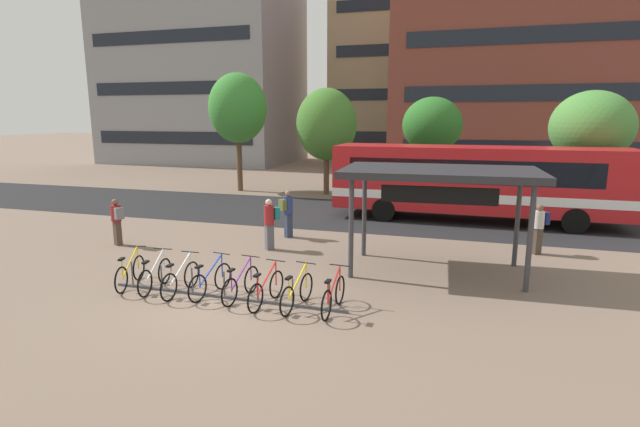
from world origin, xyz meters
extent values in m
plane|color=#7A6656|center=(0.00, 0.00, 0.00)|extent=(200.00, 200.00, 0.00)
cube|color=#232326|center=(0.00, 11.38, 0.00)|extent=(80.00, 7.20, 0.01)
cube|color=red|center=(5.93, 11.38, 1.85)|extent=(12.02, 2.66, 2.70)
cube|color=white|center=(5.93, 11.38, 1.20)|extent=(12.04, 2.68, 0.36)
cube|color=black|center=(11.38, 11.33, 2.98)|extent=(1.02, 2.30, 0.40)
cube|color=black|center=(11.91, 11.32, 2.12)|extent=(0.10, 2.19, 1.40)
cube|color=black|center=(5.64, 12.62, 2.25)|extent=(9.84, 0.15, 0.97)
cube|color=black|center=(5.62, 10.13, 2.25)|extent=(9.84, 0.15, 0.97)
cylinder|color=black|center=(9.66, 12.50, 0.50)|extent=(1.00, 0.31, 1.00)
cylinder|color=black|center=(9.64, 10.19, 0.50)|extent=(1.00, 0.31, 1.00)
cylinder|color=black|center=(2.22, 12.57, 0.50)|extent=(1.00, 0.31, 1.00)
cylinder|color=black|center=(2.20, 10.26, 0.50)|extent=(1.00, 0.31, 1.00)
cube|color=#47474C|center=(-0.10, 0.14, 0.03)|extent=(6.34, 0.14, 0.06)
cylinder|color=#47474C|center=(-2.82, 0.16, 0.35)|extent=(0.04, 0.04, 0.70)
cylinder|color=#47474C|center=(-1.92, 0.16, 0.35)|extent=(0.04, 0.04, 0.70)
cylinder|color=#47474C|center=(-1.01, 0.15, 0.35)|extent=(0.04, 0.04, 0.70)
cylinder|color=#47474C|center=(-0.10, 0.14, 0.35)|extent=(0.04, 0.04, 0.70)
cylinder|color=#47474C|center=(0.80, 0.13, 0.35)|extent=(0.04, 0.04, 0.70)
cylinder|color=#47474C|center=(1.71, 0.12, 0.35)|extent=(0.04, 0.04, 0.70)
cylinder|color=#47474C|center=(2.61, 0.12, 0.35)|extent=(0.04, 0.04, 0.70)
torus|color=black|center=(-3.02, 0.69, 0.35)|extent=(0.20, 0.70, 0.70)
torus|color=black|center=(-2.79, -0.30, 0.35)|extent=(0.20, 0.70, 0.70)
cube|color=yellow|center=(-2.91, 0.22, 0.67)|extent=(0.23, 0.90, 0.58)
cylinder|color=yellow|center=(-2.82, -0.20, 0.62)|extent=(0.04, 0.04, 0.55)
cube|color=black|center=(-2.82, -0.20, 0.88)|extent=(0.15, 0.24, 0.05)
cylinder|color=yellow|center=(-3.01, 0.67, 0.67)|extent=(0.04, 0.04, 0.65)
cylinder|color=black|center=(-3.01, 0.67, 0.98)|extent=(0.51, 0.14, 0.03)
torus|color=black|center=(-2.17, 0.66, 0.35)|extent=(0.13, 0.70, 0.70)
torus|color=black|center=(-2.05, -0.35, 0.35)|extent=(0.13, 0.70, 0.70)
cube|color=silver|center=(-2.11, 0.18, 0.67)|extent=(0.14, 0.92, 0.58)
cylinder|color=silver|center=(-2.06, -0.25, 0.62)|extent=(0.03, 0.03, 0.55)
cube|color=black|center=(-2.06, -0.25, 0.88)|extent=(0.12, 0.23, 0.05)
cylinder|color=silver|center=(-2.17, 0.64, 0.67)|extent=(0.04, 0.04, 0.65)
cylinder|color=black|center=(-2.17, 0.64, 0.98)|extent=(0.52, 0.09, 0.03)
torus|color=black|center=(-1.31, 0.61, 0.35)|extent=(0.05, 0.70, 0.70)
torus|color=black|center=(-1.32, -0.41, 0.35)|extent=(0.05, 0.70, 0.70)
cube|color=silver|center=(-1.31, 0.12, 0.67)|extent=(0.04, 0.92, 0.58)
cylinder|color=silver|center=(-1.32, -0.31, 0.62)|extent=(0.03, 0.03, 0.55)
cube|color=black|center=(-1.32, -0.31, 0.88)|extent=(0.10, 0.22, 0.05)
cylinder|color=silver|center=(-1.31, 0.59, 0.67)|extent=(0.03, 0.03, 0.65)
cylinder|color=black|center=(-1.31, 0.59, 0.98)|extent=(0.52, 0.03, 0.03)
torus|color=black|center=(-0.45, 0.72, 0.35)|extent=(0.15, 0.70, 0.70)
torus|color=black|center=(-0.60, -0.29, 0.35)|extent=(0.15, 0.70, 0.70)
cube|color=#1E3DB2|center=(-0.52, 0.23, 0.67)|extent=(0.17, 0.91, 0.58)
cylinder|color=#1E3DB2|center=(-0.59, -0.19, 0.62)|extent=(0.03, 0.03, 0.55)
cube|color=black|center=(-0.59, -0.19, 0.88)|extent=(0.13, 0.23, 0.05)
cylinder|color=#1E3DB2|center=(-0.45, 0.70, 0.67)|extent=(0.04, 0.04, 0.65)
cylinder|color=black|center=(-0.45, 0.70, 0.98)|extent=(0.52, 0.10, 0.03)
torus|color=black|center=(0.37, 0.70, 0.35)|extent=(0.11, 0.70, 0.70)
torus|color=black|center=(0.27, -0.31, 0.35)|extent=(0.11, 0.70, 0.70)
cube|color=#702893|center=(0.32, 0.22, 0.67)|extent=(0.12, 0.92, 0.58)
cylinder|color=#702893|center=(0.28, -0.21, 0.62)|extent=(0.03, 0.03, 0.55)
cube|color=black|center=(0.28, -0.21, 0.88)|extent=(0.12, 0.23, 0.05)
cylinder|color=#702893|center=(0.37, 0.68, 0.67)|extent=(0.04, 0.04, 0.65)
cylinder|color=black|center=(0.37, 0.68, 0.98)|extent=(0.52, 0.08, 0.03)
torus|color=black|center=(1.12, 0.54, 0.35)|extent=(0.12, 0.70, 0.70)
torus|color=black|center=(1.01, -0.47, 0.35)|extent=(0.12, 0.70, 0.70)
cube|color=red|center=(1.07, 0.06, 0.67)|extent=(0.13, 0.92, 0.58)
cylinder|color=red|center=(1.02, -0.37, 0.62)|extent=(0.03, 0.03, 0.55)
cube|color=black|center=(1.02, -0.37, 0.88)|extent=(0.12, 0.23, 0.05)
cylinder|color=red|center=(1.12, 0.52, 0.67)|extent=(0.04, 0.04, 0.65)
cylinder|color=black|center=(1.12, 0.52, 0.98)|extent=(0.52, 0.09, 0.03)
torus|color=black|center=(1.90, 0.57, 0.35)|extent=(0.13, 0.70, 0.70)
torus|color=black|center=(1.78, -0.44, 0.35)|extent=(0.13, 0.70, 0.70)
cube|color=yellow|center=(1.84, 0.09, 0.67)|extent=(0.14, 0.92, 0.58)
cylinder|color=yellow|center=(1.79, -0.34, 0.62)|extent=(0.03, 0.03, 0.55)
cube|color=black|center=(1.79, -0.34, 0.88)|extent=(0.13, 0.23, 0.05)
cylinder|color=yellow|center=(1.89, 0.56, 0.67)|extent=(0.04, 0.04, 0.65)
cylinder|color=black|center=(1.89, 0.56, 0.98)|extent=(0.52, 0.09, 0.03)
torus|color=black|center=(2.74, 0.61, 0.35)|extent=(0.08, 0.71, 0.70)
torus|color=black|center=(2.69, -0.40, 0.35)|extent=(0.08, 0.71, 0.70)
cube|color=red|center=(2.72, 0.12, 0.67)|extent=(0.07, 0.92, 0.58)
cylinder|color=red|center=(2.70, -0.30, 0.62)|extent=(0.03, 0.03, 0.55)
cube|color=black|center=(2.70, -0.30, 0.88)|extent=(0.11, 0.22, 0.05)
cylinder|color=red|center=(2.74, 0.59, 0.67)|extent=(0.03, 0.03, 0.65)
cylinder|color=black|center=(2.74, 0.59, 0.98)|extent=(0.52, 0.05, 0.03)
cylinder|color=#38383D|center=(2.53, 2.62, 1.41)|extent=(0.15, 0.15, 2.81)
cylinder|color=#38383D|center=(7.14, 2.81, 1.41)|extent=(0.15, 0.15, 2.81)
cylinder|color=#38383D|center=(2.44, 4.88, 1.41)|extent=(0.15, 0.15, 2.81)
cylinder|color=#38383D|center=(7.04, 5.07, 1.41)|extent=(0.15, 0.15, 2.81)
cube|color=#28282D|center=(4.79, 3.85, 2.91)|extent=(5.53, 3.29, 0.20)
cube|color=black|center=(4.84, 2.56, 2.46)|extent=(2.95, 0.20, 0.44)
cube|color=#47382D|center=(-6.11, 3.64, 0.43)|extent=(0.32, 0.30, 0.86)
cylinder|color=maroon|center=(-6.11, 3.64, 1.15)|extent=(0.46, 0.46, 0.57)
sphere|color=brown|center=(-6.11, 3.64, 1.54)|extent=(0.22, 0.22, 0.22)
cube|color=slate|center=(-5.88, 3.52, 1.17)|extent=(0.29, 0.33, 0.40)
cube|color=#565660|center=(-0.77, 4.63, 0.44)|extent=(0.32, 0.33, 0.88)
cylinder|color=maroon|center=(-0.77, 4.63, 1.20)|extent=(0.48, 0.48, 0.65)
sphere|color=beige|center=(-0.77, 4.63, 1.64)|extent=(0.22, 0.22, 0.22)
cube|color=#197075|center=(-0.60, 4.83, 1.23)|extent=(0.33, 0.32, 0.40)
cube|color=#2D3851|center=(-0.75, 6.43, 0.45)|extent=(0.31, 0.33, 0.91)
cylinder|color=navy|center=(-0.75, 6.43, 1.23)|extent=(0.47, 0.47, 0.64)
sphere|color=#936B4C|center=(-0.75, 6.43, 1.66)|extent=(0.22, 0.22, 0.22)
cube|color=#56602D|center=(-0.89, 6.21, 1.26)|extent=(0.33, 0.30, 0.40)
cube|color=#47382D|center=(7.85, 6.68, 0.44)|extent=(0.33, 0.32, 0.87)
cylinder|color=beige|center=(7.85, 6.68, 1.16)|extent=(0.48, 0.48, 0.56)
sphere|color=brown|center=(7.85, 6.68, 1.55)|extent=(0.22, 0.22, 0.22)
cube|color=navy|center=(8.05, 6.84, 1.18)|extent=(0.32, 0.33, 0.40)
cylinder|color=brown|center=(-2.21, 16.64, 1.14)|extent=(0.32, 0.32, 2.28)
ellipsoid|color=#427A2D|center=(-2.21, 16.64, 4.00)|extent=(3.43, 3.43, 4.05)
cylinder|color=brown|center=(3.56, 17.91, 1.34)|extent=(0.32, 0.32, 2.67)
ellipsoid|color=#2D7028|center=(3.56, 17.91, 3.98)|extent=(3.31, 3.31, 3.08)
cylinder|color=brown|center=(10.79, 14.53, 1.32)|extent=(0.32, 0.32, 2.63)
ellipsoid|color=#4C8E3D|center=(10.79, 14.53, 3.99)|extent=(3.56, 3.56, 3.21)
cylinder|color=brown|center=(-7.62, 16.44, 1.60)|extent=(0.32, 0.32, 3.20)
ellipsoid|color=#388433|center=(-7.62, 16.44, 4.93)|extent=(3.44, 3.44, 4.08)
cube|color=gray|center=(-19.59, 33.51, 10.71)|extent=(17.52, 11.62, 21.42)
cube|color=black|center=(-19.59, 27.67, 2.57)|extent=(15.42, 0.06, 1.10)
cube|color=black|center=(-19.59, 27.67, 6.86)|extent=(15.42, 0.06, 1.10)
cube|color=black|center=(-19.59, 27.67, 11.14)|extent=(15.42, 0.06, 1.10)
cube|color=brown|center=(10.07, 32.23, 9.39)|extent=(20.77, 11.90, 18.78)
cube|color=black|center=(10.07, 26.25, 2.25)|extent=(18.28, 0.06, 1.10)
cube|color=black|center=(10.07, 26.25, 6.01)|extent=(18.28, 0.06, 1.10)
cube|color=black|center=(10.07, 26.25, 9.77)|extent=(18.28, 0.06, 1.10)
cube|color=tan|center=(-0.37, 44.09, 8.15)|extent=(15.46, 13.62, 16.29)
cube|color=black|center=(-0.37, 37.25, 2.44)|extent=(13.60, 0.06, 1.10)
cube|color=black|center=(-0.37, 37.25, 6.52)|extent=(13.60, 0.06, 1.10)
cube|color=black|center=(-0.37, 37.25, 10.59)|extent=(13.60, 0.06, 1.10)
cube|color=black|center=(-0.37, 37.25, 14.66)|extent=(13.60, 0.06, 1.10)
camera|label=1|loc=(5.46, -10.06, 4.46)|focal=27.09mm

